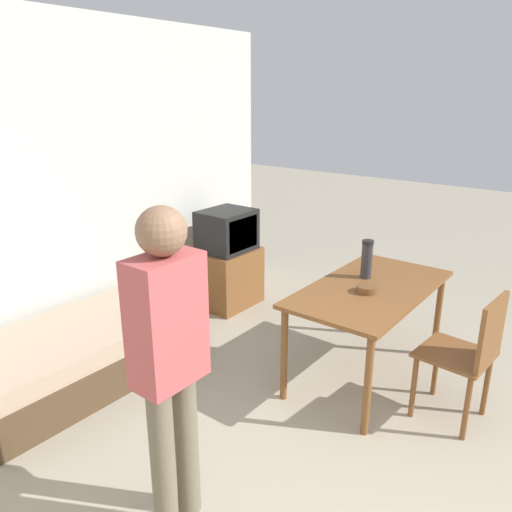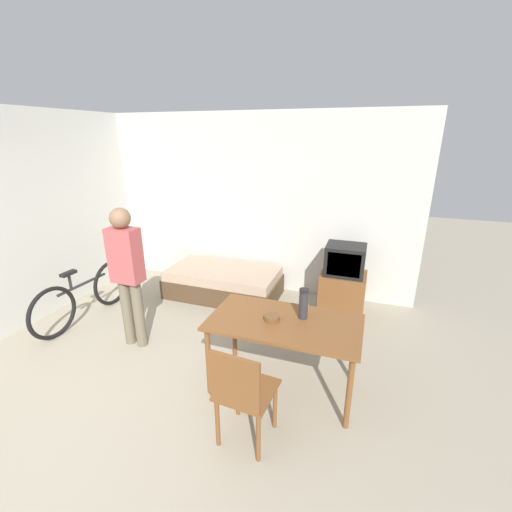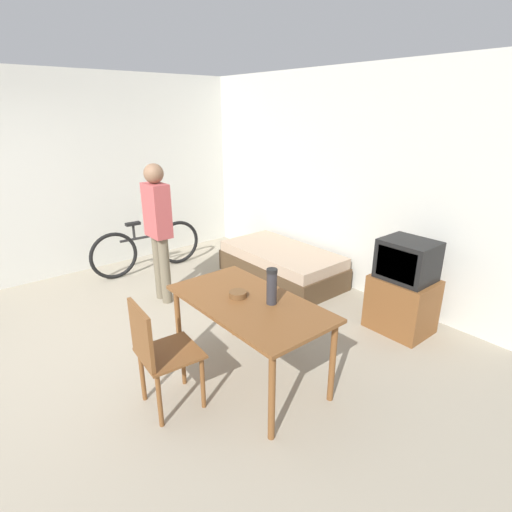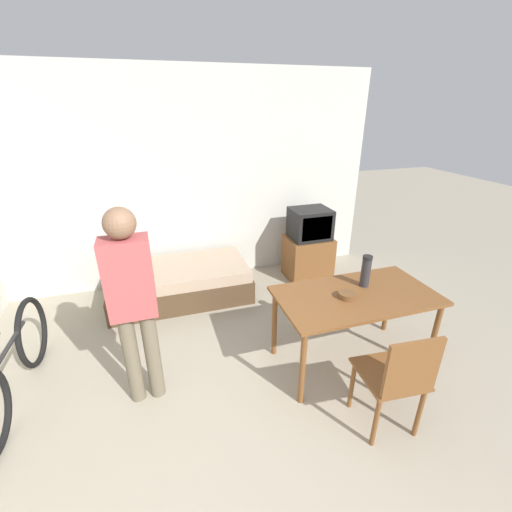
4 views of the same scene
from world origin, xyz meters
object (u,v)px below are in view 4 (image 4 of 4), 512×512
Objects in this scene: dining_table at (356,302)px; thermos_flask at (366,270)px; mate_bowl at (347,295)px; daybed at (180,282)px; bicycle at (13,367)px; tv at (308,246)px; wooden_chair at (398,377)px; person_standing at (132,298)px.

thermos_flask is (0.15, 0.11, 0.24)m from dining_table.
mate_bowl is at bearing -168.33° from dining_table.
daybed is at bearing 134.63° from thermos_flask.
dining_table is at bearing -142.23° from thermos_flask.
thermos_flask is at bearing -5.76° from bicycle.
daybed is at bearing -178.35° from tv.
bicycle reaches higher than dining_table.
mate_bowl is at bearing 88.99° from wooden_chair.
mate_bowl is at bearing -53.08° from daybed.
bicycle is at bearing 174.24° from thermos_flask.
person_standing is (-2.23, -1.60, 0.50)m from tv.
mate_bowl is (1.73, -0.16, -0.20)m from person_standing.
mate_bowl is (1.28, -1.71, 0.55)m from daybed.
dining_table is 2.90m from bicycle.
person_standing reaches higher than daybed.
thermos_flask reaches higher than mate_bowl.
daybed is 1.03× the size of person_standing.
wooden_chair is 0.56× the size of bicycle.
thermos_flask is at bearing 72.50° from wooden_chair.
dining_table reaches higher than daybed.
wooden_chair is 1.00m from thermos_flask.
wooden_chair is 3.05× the size of thermos_flask.
dining_table is at bearing -8.33° from bicycle.
thermos_flask is 0.33m from mate_bowl.
tv reaches higher than dining_table.
tv is 2.55m from wooden_chair.
bicycle is 1.22m from person_standing.
wooden_chair is 2.98m from bicycle.
tv reaches higher than wooden_chair.
wooden_chair is at bearing -107.50° from thermos_flask.
tv is 1.69m from thermos_flask.
daybed is 5.69× the size of thermos_flask.
wooden_chair is 0.78m from mate_bowl.
bicycle is at bearing -157.88° from tv.
daybed is 1.93m from bicycle.
mate_bowl is at bearing -9.17° from bicycle.
bicycle is (-3.24, -1.32, -0.13)m from tv.
bicycle is 2.81m from mate_bowl.
daybed is at bearing 117.39° from wooden_chair.
wooden_chair is 6.16× the size of mate_bowl.
person_standing reaches higher than dining_table.
tv is 6.69× the size of mate_bowl.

